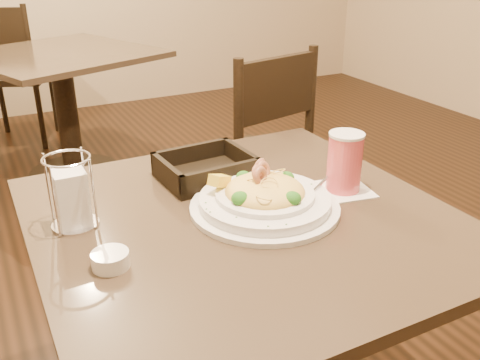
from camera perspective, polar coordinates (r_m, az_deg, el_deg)
name	(u,v)px	position (r m, az deg, el deg)	size (l,w,h in m)	color
main_table	(244,299)	(1.32, 0.41, -12.61)	(0.90, 0.90, 0.73)	black
background_table	(64,93)	(3.18, -18.23, 8.78)	(1.16, 1.16, 0.73)	black
dining_chair_near	(253,156)	(2.13, 1.35, 2.59)	(0.50, 0.50, 0.93)	black
dining_chair_far	(11,71)	(3.86, -23.21, 10.65)	(0.55, 0.55, 0.93)	black
pasta_bowl	(265,198)	(1.21, 2.63, -1.89)	(0.37, 0.34, 0.11)	white
drink_glass	(345,163)	(1.31, 11.09, 1.82)	(0.15, 0.15, 0.15)	white
bread_basket	(206,170)	(1.38, -3.66, 1.05)	(0.24, 0.20, 0.06)	black
napkin_caddy	(72,197)	(1.18, -17.52, -1.71)	(0.10, 0.10, 0.16)	silver
side_plate	(228,163)	(1.46, -1.33, 1.77)	(0.15, 0.15, 0.01)	white
butter_ramekin	(110,260)	(1.04, -13.65, -8.27)	(0.07, 0.07, 0.03)	white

